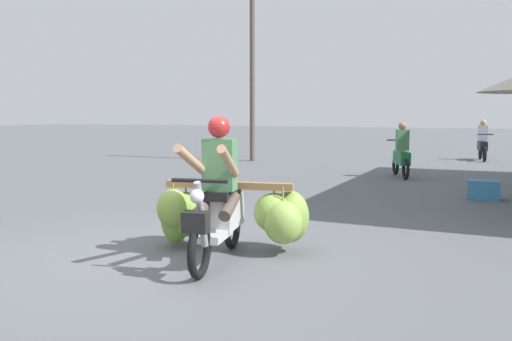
% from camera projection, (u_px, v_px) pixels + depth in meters
% --- Properties ---
extents(ground_plane, '(120.00, 120.00, 0.00)m').
position_uv_depth(ground_plane, '(169.00, 259.00, 5.83)').
color(ground_plane, '#56595E').
extents(motorbike_main_loaded, '(1.89, 1.88, 1.58)m').
position_uv_depth(motorbike_main_loaded, '(229.00, 211.00, 6.06)').
color(motorbike_main_loaded, black).
rests_on(motorbike_main_loaded, ground).
extents(motorbike_distant_ahead_left, '(0.52, 1.61, 1.40)m').
position_uv_depth(motorbike_distant_ahead_left, '(483.00, 144.00, 18.18)').
color(motorbike_distant_ahead_left, black).
rests_on(motorbike_distant_ahead_left, ground).
extents(motorbike_distant_ahead_right, '(0.77, 1.53, 1.40)m').
position_uv_depth(motorbike_distant_ahead_right, '(401.00, 155.00, 13.25)').
color(motorbike_distant_ahead_right, black).
rests_on(motorbike_distant_ahead_right, ground).
extents(produce_crate, '(0.56, 0.40, 0.36)m').
position_uv_depth(produce_crate, '(484.00, 190.00, 9.90)').
color(produce_crate, teal).
rests_on(produce_crate, ground).
extents(utility_pole, '(0.18, 0.18, 5.90)m').
position_uv_depth(utility_pole, '(252.00, 74.00, 17.77)').
color(utility_pole, brown).
rests_on(utility_pole, ground).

